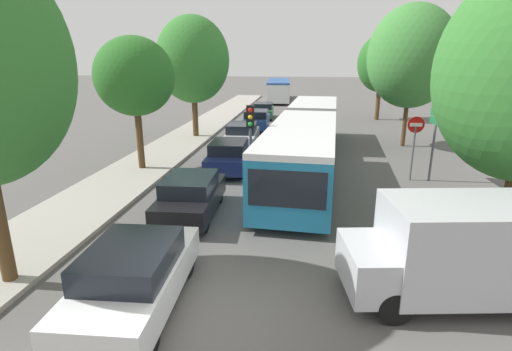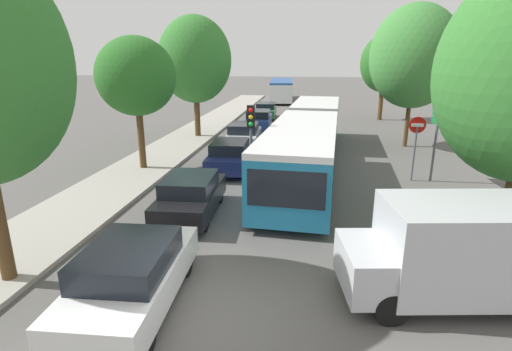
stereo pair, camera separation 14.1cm
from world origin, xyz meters
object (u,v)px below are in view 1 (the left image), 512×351
Objects in this scene: queued_car_white at (134,276)px; tree_left_mid at (135,79)px; city_bus_rear at (278,89)px; traffic_light at (250,128)px; queued_car_blue at (256,120)px; queued_car_black at (191,196)px; queued_car_navy at (229,155)px; white_van at (469,249)px; queued_car_green at (263,111)px; tree_right_far at (381,65)px; direction_sign_post at (436,123)px; articulated_bus at (308,136)px; queued_car_silver at (242,135)px; tree_left_far at (193,60)px; no_entry_sign at (414,138)px; tree_right_mid at (411,59)px.

tree_left_mid is (-4.24, 10.50, 3.53)m from queued_car_white.
tree_left_mid is (-4.10, -31.72, 2.88)m from city_bus_rear.
traffic_light is at bearing 178.58° from city_bus_rear.
queued_car_blue is 0.69× the size of tree_left_mid.
traffic_light is at bearing -27.59° from queued_car_black.
white_van is (7.29, -9.72, 0.51)m from queued_car_navy.
white_van is (7.51, -26.31, 0.55)m from queued_car_green.
tree_right_far is at bearing -103.32° from white_van.
traffic_light is 7.91m from direction_sign_post.
queued_car_navy is at bearing -61.81° from white_van.
tree_left_mid is at bearing 19.49° from queued_car_white.
articulated_bus reaches higher than queued_car_navy.
direction_sign_post is (8.96, 10.51, 1.81)m from queued_car_white.
queued_car_blue is at bearing 70.85° from tree_left_mid.
articulated_bus is 5.37m from queued_car_silver.
tree_left_far reaches higher than articulated_bus.
queued_car_silver is 1.06× the size of queued_car_green.
queued_car_navy is at bearing -65.41° from articulated_bus.
no_entry_sign is (8.15, 10.48, 1.11)m from queued_car_white.
queued_car_white is 1.06× the size of queued_car_black.
queued_car_white is (0.14, -42.22, -0.65)m from city_bus_rear.
queued_car_white is 8.90m from traffic_light.
traffic_light is 12.34m from tree_right_mid.
tree_right_mid is 10.55m from tree_right_far.
direction_sign_post is 13.32m from tree_left_mid.
direction_sign_post is (7.69, 1.88, 0.07)m from traffic_light.
queued_car_black is at bearing -74.95° from tree_left_far.
tree_right_far is at bearing 176.07° from no_entry_sign.
queued_car_white is 0.54× the size of tree_right_mid.
queued_car_silver is 0.68× the size of tree_left_mid.
tree_right_far reaches higher than no_entry_sign.
tree_left_far is at bearing 176.04° from tree_right_mid.
white_van is at bearing -57.38° from tree_left_far.
direction_sign_post is at bearing -123.36° from queued_car_silver.
queued_car_navy is 1.00× the size of queued_car_silver.
queued_car_white reaches higher than queued_car_silver.
no_entry_sign reaches higher than queued_car_blue.
white_van is 16.93m from tree_right_mid.
tree_left_mid reaches higher than queued_car_navy.
queued_car_green is at bearing -82.73° from white_van.
direction_sign_post reaches higher than queued_car_silver.
queued_car_white is at bearing -108.38° from tree_right_far.
tree_left_far is at bearing 52.39° from queued_car_silver.
no_entry_sign is (4.56, -1.94, 0.38)m from articulated_bus.
traffic_light reaches higher than white_van.
city_bus_rear is at bearing -2.88° from queued_car_silver.
tree_right_far reaches higher than queued_car_blue.
queued_car_black is 0.99× the size of queued_car_navy.
queued_car_silver is 15.97m from tree_right_far.
traffic_light is 0.42× the size of tree_right_mid.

